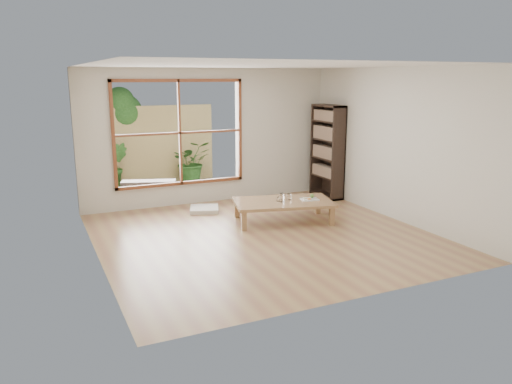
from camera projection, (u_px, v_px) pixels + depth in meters
ground at (264, 236)px, 7.84m from camera, size 5.00×5.00×0.00m
low_table at (283, 203)px, 8.55m from camera, size 1.84×1.31×0.36m
floor_cushion at (204, 209)px, 9.26m from camera, size 0.66×0.66×0.07m
bookshelf at (327, 151)px, 10.20m from camera, size 0.30×0.85×1.89m
glass_tall at (282, 197)px, 8.46m from camera, size 0.08×0.08×0.15m
glass_mid at (289, 197)px, 8.61m from camera, size 0.07×0.07×0.11m
glass_short at (283, 197)px, 8.63m from camera, size 0.06×0.06×0.08m
glass_small at (278, 199)px, 8.52m from camera, size 0.06×0.06×0.07m
food_tray at (310, 198)px, 8.62m from camera, size 0.32×0.26×0.09m
deck at (167, 193)px, 10.74m from camera, size 2.80×2.00×0.05m
garden_bench at (149, 184)px, 10.17m from camera, size 1.13×0.65×0.34m
bamboo_fence at (154, 145)px, 11.42m from camera, size 2.80×0.06×1.80m
shrub_right at (192, 161)px, 11.62m from camera, size 0.94×0.84×0.97m
shrub_left at (115, 166)px, 10.80m from camera, size 0.61×0.51×1.04m
garden_tree at (119, 113)px, 11.25m from camera, size 1.04×0.85×2.22m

